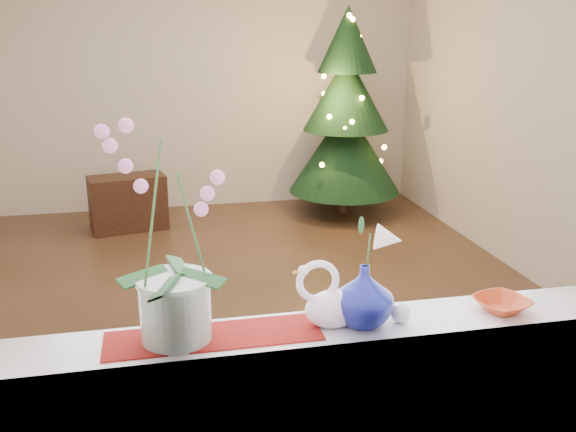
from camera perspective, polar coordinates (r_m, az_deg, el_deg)
The scene contains 15 objects.
ground at distance 4.69m, azimuth -4.55°, elevation -7.13°, with size 5.00×5.00×0.00m, color #3B2818.
wall_back at distance 6.80m, azimuth -7.74°, elevation 12.02°, with size 4.50×0.10×2.70m, color beige.
wall_front at distance 1.92m, azimuth 4.72°, elevation 0.15°, with size 4.50×0.10×2.70m, color beige.
wall_right at distance 5.12m, azimuth 21.27°, elevation 9.53°, with size 0.10×5.00×2.70m, color beige.
windowsill at distance 2.20m, azimuth 3.45°, elevation -10.19°, with size 2.20×0.26×0.04m, color white.
window_frame at distance 1.88m, azimuth 4.71°, elevation 10.71°, with size 2.22×0.06×1.60m, color white, non-canonical shape.
runner at distance 2.13m, azimuth -6.62°, elevation -10.57°, with size 0.70×0.20×0.01m, color maroon.
orchid_pot at distance 1.99m, azimuth -10.32°, elevation -1.65°, with size 0.24×0.24×0.71m, color beige, non-canonical shape.
swan at distance 2.15m, azimuth 4.07°, elevation -7.00°, with size 0.26×0.12×0.22m, color white, non-canonical shape.
blue_vase at distance 2.16m, azimuth 6.78°, elevation -6.64°, with size 0.23×0.23×0.24m, color navy.
lily at distance 2.09m, azimuth 6.97°, elevation -1.29°, with size 0.13×0.08×0.18m, color silver, non-canonical shape.
paperweight at distance 2.23m, azimuth 9.98°, elevation -8.49°, with size 0.07×0.07×0.07m, color silver.
amber_dish at distance 2.41m, azimuth 18.48°, elevation -7.55°, with size 0.16×0.16×0.04m, color #AE3313.
xmas_tree at distance 6.50m, azimuth 5.17°, elevation 9.06°, with size 1.13×1.13×2.06m, color black, non-canonical shape.
side_table at distance 6.27m, azimuth -14.03°, elevation 1.15°, with size 0.70×0.35×0.52m, color black.
Camera 1 is at (-0.54, -4.26, 1.90)m, focal length 40.00 mm.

